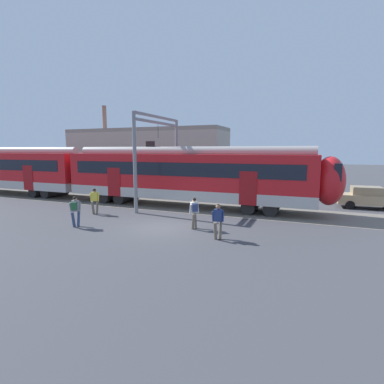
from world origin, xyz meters
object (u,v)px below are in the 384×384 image
object	(u,v)px
pedestrian_yellow	(95,199)
pedestrian_grey	(75,209)
pedestrian_navy	(218,218)
parked_car_tan	(368,197)
pedestrian_white	(194,210)
commuter_train	(89,172)

from	to	relation	value
pedestrian_yellow	pedestrian_grey	bearing A→B (deg)	-68.07
pedestrian_grey	pedestrian_navy	xyz separation A→B (m)	(7.71, 0.70, 0.00)
pedestrian_navy	parked_car_tan	bearing A→B (deg)	54.98
parked_car_tan	pedestrian_white	bearing A→B (deg)	-133.94
parked_car_tan	pedestrian_yellow	bearing A→B (deg)	-152.49
pedestrian_grey	pedestrian_navy	distance (m)	7.75
pedestrian_yellow	pedestrian_navy	bearing A→B (deg)	-14.47
commuter_train	pedestrian_navy	size ratio (longest dim) A/B	22.83
pedestrian_grey	pedestrian_yellow	bearing A→B (deg)	111.93
pedestrian_white	commuter_train	bearing A→B (deg)	154.34
pedestrian_grey	pedestrian_white	world-z (taller)	same
pedestrian_yellow	parked_car_tan	distance (m)	18.71
pedestrian_yellow	pedestrian_grey	distance (m)	3.24
pedestrian_white	parked_car_tan	bearing A→B (deg)	46.06
pedestrian_navy	pedestrian_white	bearing A→B (deg)	142.85
pedestrian_yellow	pedestrian_navy	size ratio (longest dim) A/B	1.00
pedestrian_yellow	pedestrian_white	bearing A→B (deg)	-8.18
commuter_train	pedestrian_grey	size ratio (longest dim) A/B	22.83
pedestrian_grey	parked_car_tan	distance (m)	19.30
parked_car_tan	pedestrian_grey	bearing A→B (deg)	-142.87
commuter_train	pedestrian_white	bearing A→B (deg)	-25.66
parked_car_tan	commuter_train	bearing A→B (deg)	-168.69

